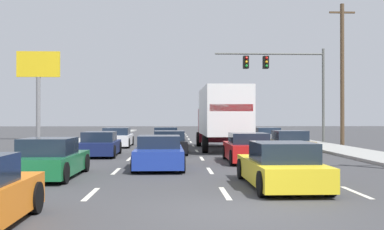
# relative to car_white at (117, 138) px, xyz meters

# --- Properties ---
(ground_plane) EXTENTS (140.00, 140.00, 0.00)m
(ground_plane) POSITION_rel_car_white_xyz_m (5.11, 3.66, -0.59)
(ground_plane) COLOR #3D3D3F
(sidewalk_right) EXTENTS (2.78, 80.00, 0.14)m
(sidewalk_right) POSITION_rel_car_white_xyz_m (13.45, -1.34, -0.52)
(sidewalk_right) COLOR #9E9E99
(sidewalk_right) RESTS_ON ground_plane
(sidewalk_left) EXTENTS (2.78, 80.00, 0.14)m
(sidewalk_left) POSITION_rel_car_white_xyz_m (-3.22, -1.34, -0.52)
(sidewalk_left) COLOR #9E9E99
(sidewalk_left) RESTS_ON ground_plane
(lane_markings) EXTENTS (6.94, 57.00, 0.01)m
(lane_markings) POSITION_rel_car_white_xyz_m (5.11, -1.56, -0.59)
(lane_markings) COLOR silver
(lane_markings) RESTS_ON ground_plane
(car_white) EXTENTS (2.01, 4.41, 1.27)m
(car_white) POSITION_rel_car_white_xyz_m (0.00, 0.00, 0.00)
(car_white) COLOR white
(car_white) RESTS_ON ground_plane
(car_navy) EXTENTS (1.90, 4.07, 1.24)m
(car_navy) POSITION_rel_car_white_xyz_m (0.09, -7.52, -0.02)
(car_navy) COLOR #141E4C
(car_navy) RESTS_ON ground_plane
(car_green) EXTENTS (1.87, 4.16, 1.28)m
(car_green) POSITION_rel_car_white_xyz_m (-0.20, -15.76, -0.02)
(car_green) COLOR #196B38
(car_green) RESTS_ON ground_plane
(car_gray) EXTENTS (1.95, 4.63, 1.27)m
(car_gray) POSITION_rel_car_white_xyz_m (3.21, 1.52, -0.02)
(car_gray) COLOR slate
(car_gray) RESTS_ON ground_plane
(car_black) EXTENTS (1.96, 4.05, 1.23)m
(car_black) POSITION_rel_car_white_xyz_m (3.54, -6.06, -0.04)
(car_black) COLOR black
(car_black) RESTS_ON ground_plane
(car_blue) EXTENTS (1.94, 4.19, 1.25)m
(car_blue) POSITION_rel_car_white_xyz_m (3.23, -13.19, -0.03)
(car_blue) COLOR #1E389E
(car_blue) RESTS_ON ground_plane
(box_truck) EXTENTS (2.69, 8.98, 3.66)m
(box_truck) POSITION_rel_car_white_xyz_m (6.67, -3.31, 1.53)
(box_truck) COLOR white
(box_truck) RESTS_ON ground_plane
(car_red) EXTENTS (1.89, 4.05, 1.28)m
(car_red) POSITION_rel_car_white_xyz_m (7.00, -10.92, -0.01)
(car_red) COLOR red
(car_red) RESTS_ON ground_plane
(car_yellow) EXTENTS (1.90, 4.43, 1.27)m
(car_yellow) POSITION_rel_car_white_xyz_m (6.78, -18.08, -0.03)
(car_yellow) COLOR yellow
(car_yellow) RESTS_ON ground_plane
(car_silver) EXTENTS (1.90, 4.66, 1.25)m
(car_silver) POSITION_rel_car_white_xyz_m (10.19, 0.78, -0.02)
(car_silver) COLOR #B7BABF
(car_silver) RESTS_ON ground_plane
(car_tan) EXTENTS (1.98, 4.32, 1.22)m
(car_tan) POSITION_rel_car_white_xyz_m (10.18, -5.41, -0.04)
(car_tan) COLOR tan
(car_tan) RESTS_ON ground_plane
(traffic_signal_mast) EXTENTS (8.42, 0.69, 7.23)m
(traffic_signal_mast) POSITION_rel_car_white_xyz_m (11.82, 4.03, 4.88)
(traffic_signal_mast) COLOR #595B56
(traffic_signal_mast) RESTS_ON ground_plane
(utility_pole_mid) EXTENTS (1.80, 0.28, 9.87)m
(utility_pole_mid) POSITION_rel_car_white_xyz_m (15.50, 0.82, 4.48)
(utility_pole_mid) COLOR brown
(utility_pole_mid) RESTS_ON ground_plane
(roadside_billboard) EXTENTS (3.59, 0.36, 7.50)m
(roadside_billboard) POSITION_rel_car_white_xyz_m (-7.59, 8.21, 4.67)
(roadside_billboard) COLOR slate
(roadside_billboard) RESTS_ON ground_plane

